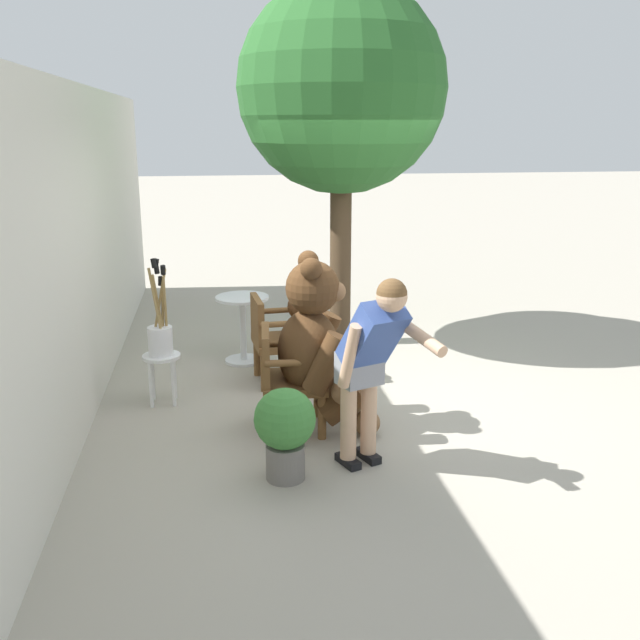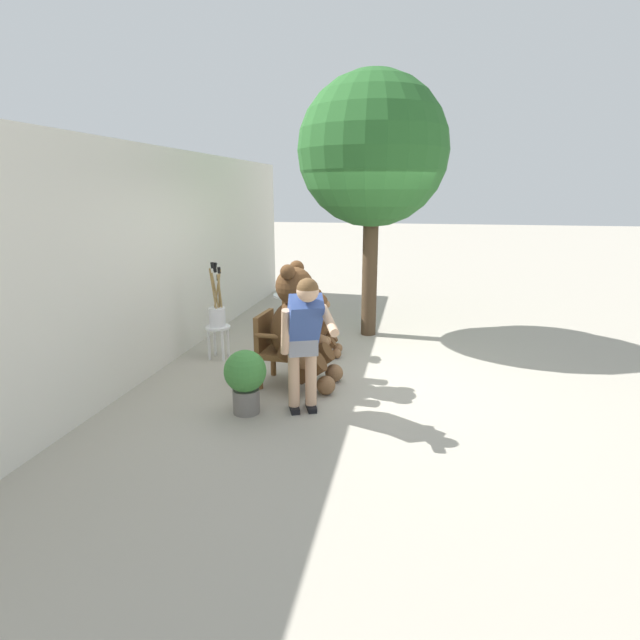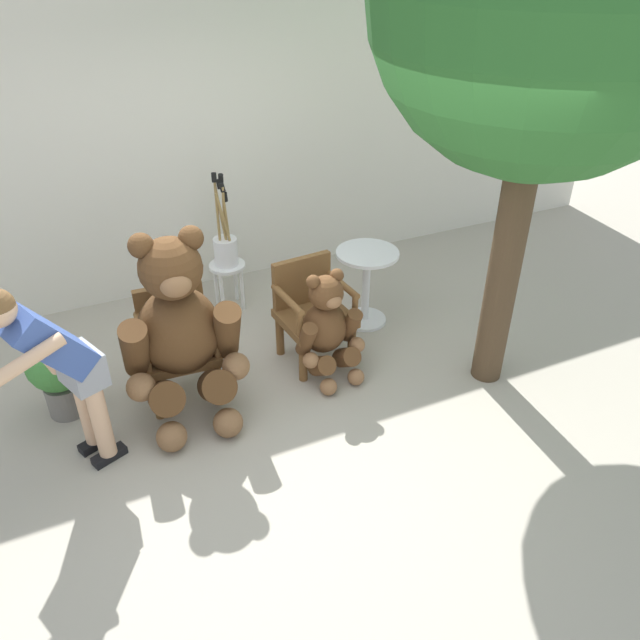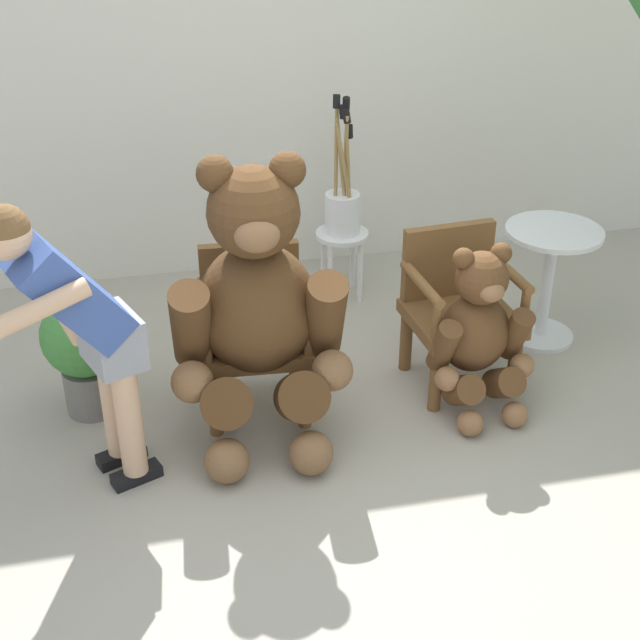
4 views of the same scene
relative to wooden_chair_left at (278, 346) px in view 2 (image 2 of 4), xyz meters
The scene contains 12 objects.
ground_plane 1.00m from the wooden_chair_left, 50.56° to the right, with size 60.00×60.00×0.00m, color #A8A091.
back_wall 2.03m from the wooden_chair_left, 71.83° to the left, with size 10.00×0.16×2.80m, color silver.
wooden_chair_left is the anchor object (origin of this frame).
wooden_chair_right 1.12m from the wooden_chair_left, ahead, with size 0.60×0.57×0.86m.
teddy_bear_large 0.37m from the wooden_chair_left, 92.05° to the right, with size 0.88×0.86×1.47m.
teddy_bear_small 1.17m from the wooden_chair_left, 14.41° to the right, with size 0.56×0.54×0.93m.
person_visitor 1.07m from the wooden_chair_left, 148.14° to the right, with size 0.75×0.67×1.48m.
white_stool 1.29m from the wooden_chair_left, 55.45° to the left, with size 0.34×0.34×0.46m.
brush_bucket 1.30m from the wooden_chair_left, 55.39° to the left, with size 0.22×0.22×0.89m.
round_side_table 1.81m from the wooden_chair_left, ahead, with size 0.56×0.56×0.72m.
patio_tree 3.47m from the wooden_chair_left, 20.70° to the right, with size 2.35×2.24×3.95m.
potted_plant 0.88m from the wooden_chair_left, behind, with size 0.44×0.44×0.68m.
Camera 2 is at (-6.02, -0.90, 2.26)m, focal length 28.00 mm.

